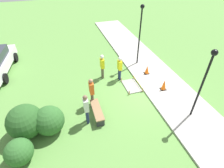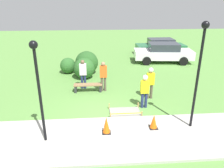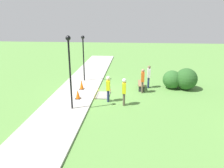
# 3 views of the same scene
# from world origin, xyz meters

# --- Properties ---
(ground_plane) EXTENTS (60.00, 60.00, 0.00)m
(ground_plane) POSITION_xyz_m (0.00, 0.00, 0.00)
(ground_plane) COLOR #5B8E42
(sidewalk) EXTENTS (28.00, 2.95, 0.10)m
(sidewalk) POSITION_xyz_m (0.00, -1.48, 0.05)
(sidewalk) COLOR #ADAAA3
(sidewalk) RESTS_ON ground_plane
(wet_concrete_patch) EXTENTS (1.48, 0.94, 0.28)m
(wet_concrete_patch) POSITION_xyz_m (1.00, 0.54, 0.03)
(wet_concrete_patch) COLOR gray
(wet_concrete_patch) RESTS_ON ground_plane
(traffic_cone_near_patch) EXTENTS (0.34, 0.34, 0.70)m
(traffic_cone_near_patch) POSITION_xyz_m (0.03, -1.18, 0.45)
(traffic_cone_near_patch) COLOR black
(traffic_cone_near_patch) RESTS_ON sidewalk
(traffic_cone_far_patch) EXTENTS (0.34, 0.34, 0.61)m
(traffic_cone_far_patch) POSITION_xyz_m (1.96, -1.00, 0.40)
(traffic_cone_far_patch) COLOR black
(traffic_cone_far_patch) RESTS_ON sidewalk
(park_bench) EXTENTS (1.61, 0.44, 0.46)m
(park_bench) POSITION_xyz_m (-0.79, 3.21, 0.32)
(park_bench) COLOR #2D2D33
(park_bench) RESTS_ON ground_plane
(worker_supervisor) EXTENTS (0.40, 0.25, 1.72)m
(worker_supervisor) POSITION_xyz_m (2.53, 2.05, 1.02)
(worker_supervisor) COLOR brown
(worker_supervisor) RESTS_ON ground_plane
(worker_assistant) EXTENTS (0.40, 0.25, 1.70)m
(worker_assistant) POSITION_xyz_m (2.00, 1.01, 1.00)
(worker_assistant) COLOR navy
(worker_assistant) RESTS_ON ground_plane
(bystander_in_orange_shirt) EXTENTS (0.40, 0.23, 1.74)m
(bystander_in_orange_shirt) POSITION_xyz_m (0.11, 3.26, 0.99)
(bystander_in_orange_shirt) COLOR brown
(bystander_in_orange_shirt) RESTS_ON ground_plane
(bystander_in_gray_shirt) EXTENTS (0.40, 0.23, 1.74)m
(bystander_in_gray_shirt) POSITION_xyz_m (-1.07, 3.77, 0.99)
(bystander_in_gray_shirt) COLOR navy
(bystander_in_gray_shirt) RESTS_ON ground_plane
(lamppost_near) EXTENTS (0.28, 0.28, 4.21)m
(lamppost_near) POSITION_xyz_m (3.54, -0.96, 2.83)
(lamppost_near) COLOR black
(lamppost_near) RESTS_ON sidewalk
(lamppost_far) EXTENTS (0.28, 0.28, 3.71)m
(lamppost_far) POSITION_xyz_m (-2.25, -1.47, 2.54)
(lamppost_far) COLOR black
(lamppost_far) RESTS_ON sidewalk
(shrub_rounded_near) EXTENTS (1.39, 1.39, 1.39)m
(shrub_rounded_near) POSITION_xyz_m (-1.09, 5.53, 0.69)
(shrub_rounded_near) COLOR #2D6028
(shrub_rounded_near) RESTS_ON ground_plane
(shrub_rounded_mid) EXTENTS (1.12, 1.12, 1.12)m
(shrub_rounded_mid) POSITION_xyz_m (-2.30, 6.74, 0.56)
(shrub_rounded_mid) COLOR #2D6028
(shrub_rounded_mid) RESTS_ON ground_plane
(shrub_rounded_far) EXTENTS (1.61, 1.61, 1.61)m
(shrub_rounded_far) POSITION_xyz_m (-0.94, 6.54, 0.81)
(shrub_rounded_far) COLOR #285623
(shrub_rounded_far) RESTS_ON ground_plane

